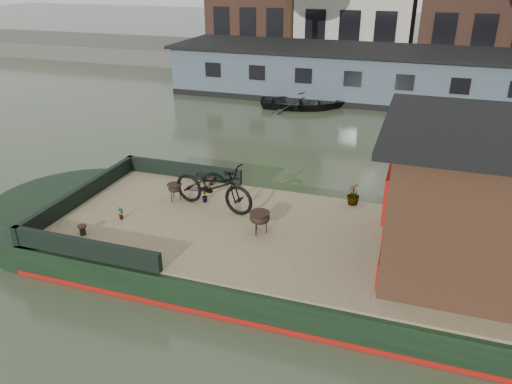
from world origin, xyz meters
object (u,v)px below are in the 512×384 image
(cabin, at_px, (505,201))
(dinghy, at_px, (303,99))
(bicycle, at_px, (213,186))
(brazier_front, at_px, (175,192))
(brazier_rear, at_px, (260,223))

(cabin, distance_m, dinghy, 13.08)
(bicycle, bearing_deg, dinghy, 14.71)
(cabin, height_order, brazier_front, cabin)
(cabin, distance_m, bicycle, 5.40)
(brazier_front, distance_m, dinghy, 10.83)
(brazier_rear, distance_m, dinghy, 11.80)
(brazier_front, height_order, brazier_rear, brazier_rear)
(cabin, distance_m, brazier_rear, 4.19)
(brazier_front, distance_m, brazier_rear, 2.34)
(cabin, bearing_deg, brazier_front, 173.75)
(brazier_rear, bearing_deg, brazier_front, 159.87)
(bicycle, bearing_deg, brazier_rear, -109.21)
(bicycle, height_order, brazier_rear, bicycle)
(bicycle, distance_m, brazier_rear, 1.47)
(brazier_rear, bearing_deg, bicycle, 149.95)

